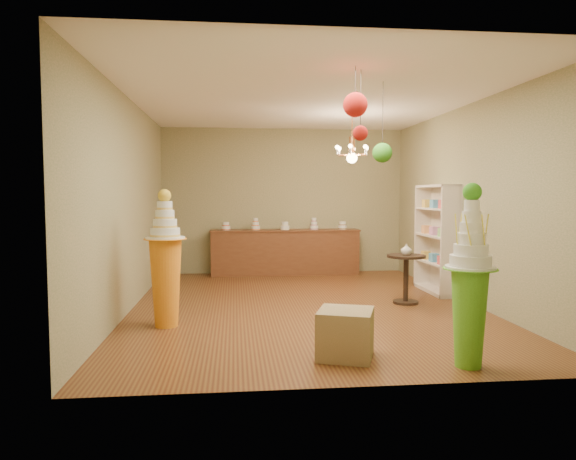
{
  "coord_description": "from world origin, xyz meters",
  "views": [
    {
      "loc": [
        -1.03,
        -7.44,
        1.64
      ],
      "look_at": [
        -0.25,
        0.0,
        1.12
      ],
      "focal_mm": 32.0,
      "sensor_mm": 36.0,
      "label": 1
    }
  ],
  "objects": [
    {
      "name": "floor",
      "position": [
        0.0,
        0.0,
        0.0
      ],
      "size": [
        6.5,
        6.5,
        0.0
      ],
      "primitive_type": "plane",
      "color": "#5A3318",
      "rests_on": "ground"
    },
    {
      "name": "ceiling",
      "position": [
        0.0,
        0.0,
        3.0
      ],
      "size": [
        6.5,
        6.5,
        0.0
      ],
      "primitive_type": "plane",
      "rotation": [
        3.14,
        0.0,
        0.0
      ],
      "color": "white",
      "rests_on": "ground"
    },
    {
      "name": "wall_back",
      "position": [
        0.0,
        3.25,
        1.5
      ],
      "size": [
        5.0,
        0.04,
        3.0
      ],
      "primitive_type": "cube",
      "color": "gray",
      "rests_on": "ground"
    },
    {
      "name": "wall_front",
      "position": [
        0.0,
        -3.25,
        1.5
      ],
      "size": [
        5.0,
        0.04,
        3.0
      ],
      "primitive_type": "cube",
      "color": "gray",
      "rests_on": "ground"
    },
    {
      "name": "wall_left",
      "position": [
        -2.5,
        0.0,
        1.5
      ],
      "size": [
        0.04,
        6.5,
        3.0
      ],
      "primitive_type": "cube",
      "color": "gray",
      "rests_on": "ground"
    },
    {
      "name": "wall_right",
      "position": [
        2.5,
        0.0,
        1.5
      ],
      "size": [
        0.04,
        6.5,
        3.0
      ],
      "primitive_type": "cube",
      "color": "gray",
      "rests_on": "ground"
    },
    {
      "name": "pedestal_green",
      "position": [
        1.18,
        -2.85,
        0.7
      ],
      "size": [
        0.6,
        0.6,
        1.75
      ],
      "rotation": [
        0.0,
        0.0,
        0.36
      ],
      "color": "#60BB29",
      "rests_on": "floor"
    },
    {
      "name": "pedestal_orange",
      "position": [
        -1.88,
        -1.02,
        0.69
      ],
      "size": [
        0.5,
        0.5,
        1.71
      ],
      "rotation": [
        0.0,
        0.0,
        -0.04
      ],
      "color": "orange",
      "rests_on": "floor"
    },
    {
      "name": "burlap_riser",
      "position": [
        0.08,
        -2.45,
        0.24
      ],
      "size": [
        0.68,
        0.68,
        0.48
      ],
      "primitive_type": "cube",
      "rotation": [
        0.0,
        0.0,
        -0.34
      ],
      "color": "olive",
      "rests_on": "floor"
    },
    {
      "name": "sideboard",
      "position": [
        0.0,
        2.97,
        0.48
      ],
      "size": [
        3.04,
        0.54,
        1.16
      ],
      "color": "brown",
      "rests_on": "floor"
    },
    {
      "name": "shelving_unit",
      "position": [
        2.34,
        0.8,
        0.9
      ],
      "size": [
        0.33,
        1.2,
        1.8
      ],
      "color": "beige",
      "rests_on": "floor"
    },
    {
      "name": "round_table",
      "position": [
        1.54,
        -0.02,
        0.47
      ],
      "size": [
        0.67,
        0.67,
        0.73
      ],
      "rotation": [
        0.0,
        0.0,
        -0.19
      ],
      "color": "black",
      "rests_on": "floor"
    },
    {
      "name": "vase",
      "position": [
        1.54,
        -0.02,
        0.82
      ],
      "size": [
        0.2,
        0.2,
        0.17
      ],
      "primitive_type": "imported",
      "rotation": [
        0.0,
        0.0,
        -0.32
      ],
      "color": "beige",
      "rests_on": "round_table"
    },
    {
      "name": "pom_red_left",
      "position": [
        0.26,
        -2.02,
        2.59
      ],
      "size": [
        0.26,
        0.26,
        0.54
      ],
      "color": "#3B312A",
      "rests_on": "ceiling"
    },
    {
      "name": "pom_green_mid",
      "position": [
        0.77,
        -1.32,
        2.15
      ],
      "size": [
        0.24,
        0.24,
        0.97
      ],
      "color": "#3B312A",
      "rests_on": "ceiling"
    },
    {
      "name": "pom_red_right",
      "position": [
        0.36,
        -1.87,
        2.32
      ],
      "size": [
        0.17,
        0.17,
        0.77
      ],
      "color": "#3B312A",
      "rests_on": "ceiling"
    },
    {
      "name": "chandelier",
      "position": [
        0.93,
        1.03,
        2.3
      ],
      "size": [
        0.72,
        0.72,
        0.85
      ],
      "rotation": [
        0.0,
        0.0,
        0.2
      ],
      "color": "#DD8B4E",
      "rests_on": "ceiling"
    }
  ]
}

